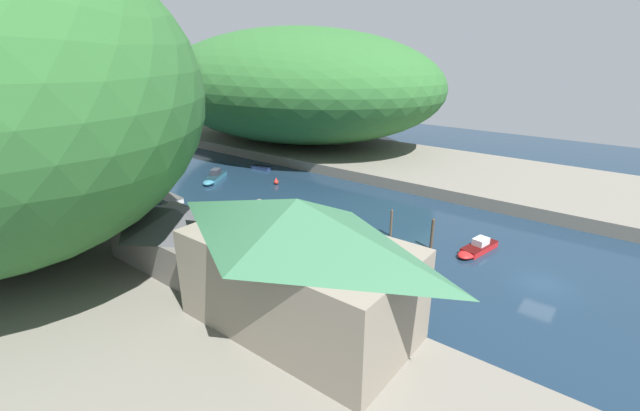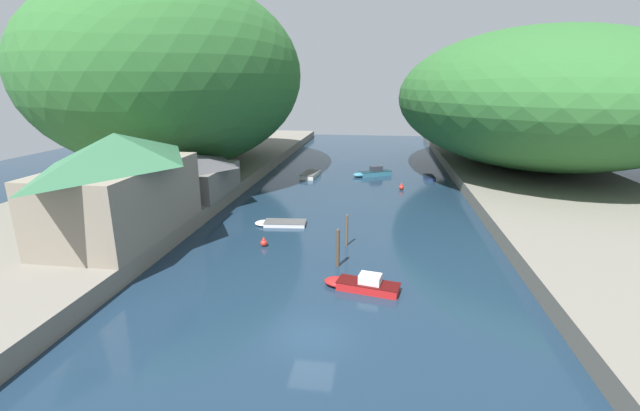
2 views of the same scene
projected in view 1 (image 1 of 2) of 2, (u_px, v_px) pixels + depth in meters
The scene contains 17 objects.
water_surface at pixel (273, 205), 51.74m from camera, with size 130.00×130.00×0.00m, color #192D42.
left_bank at pixel (48, 285), 32.97m from camera, with size 22.00×120.00×1.51m.
right_bank at pixel (378, 159), 69.99m from camera, with size 22.00×120.00×1.51m.
hillside_right at pixel (293, 85), 78.06m from camera, with size 40.46×56.65×19.96m.
waterfront_building at pixel (298, 263), 25.55m from camera, with size 8.02×15.05×8.42m.
boathouse_shed at pixel (178, 233), 34.58m from camera, with size 6.91×10.64×4.45m.
boat_moored_right at pixel (214, 178), 60.97m from camera, with size 6.16×4.41×1.50m.
boat_far_right_bank at pixel (476, 248), 39.72m from camera, with size 5.48×2.53×1.22m.
boat_red_skiff at pixel (163, 197), 53.67m from camera, with size 2.63×6.40×0.65m.
boat_navy_launch at pixel (310, 246), 40.56m from camera, with size 5.26×2.35×0.39m.
boat_open_rowboat at pixel (260, 167), 66.97m from camera, with size 1.64×3.88×0.51m.
mooring_post_second at pixel (432, 234), 39.94m from camera, with size 0.29×0.29×3.09m.
mooring_post_middle at pixel (391, 223), 42.79m from camera, with size 0.23×0.23×2.86m.
channel_buoy_near at pixel (276, 182), 59.37m from camera, with size 0.66×0.66×0.99m.
channel_buoy_far at pixel (363, 263), 37.19m from camera, with size 0.60×0.60×0.90m.
person_on_quay at pixel (341, 306), 27.17m from camera, with size 0.29×0.42×1.69m.
person_by_boathouse at pixel (319, 292), 28.74m from camera, with size 0.26×0.40×1.69m.
Camera 1 is at (-34.85, -4.24, 17.98)m, focal length 24.00 mm.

